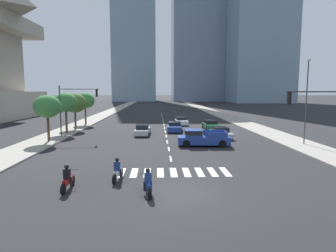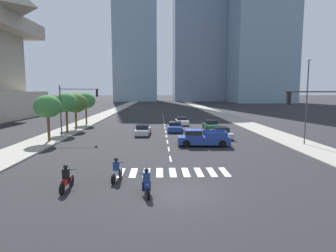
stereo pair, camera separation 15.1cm
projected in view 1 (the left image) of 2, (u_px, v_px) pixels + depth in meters
The scene contains 23 objects.
ground_plane at pixel (178, 193), 15.64m from camera, with size 800.00×800.00×0.00m, color #232326.
sidewalk_east at pixel (249, 126), 45.90m from camera, with size 4.00×260.00×0.15m, color gray.
sidewalk_west at pixel (77, 126), 44.87m from camera, with size 4.00×260.00×0.15m, color gray.
crosswalk_near at pixel (174, 172), 19.64m from camera, with size 7.65×2.26×0.01m.
lane_divider_center at pixel (164, 125), 47.41m from camera, with size 0.14×50.00×0.01m.
motorcycle_lead at pixel (118, 171), 17.77m from camera, with size 0.70×2.12×1.49m.
motorcycle_trailing at pixel (68, 180), 16.08m from camera, with size 0.70×2.16×1.49m.
motorcycle_third at pixel (148, 184), 15.36m from camera, with size 0.72×2.12×1.49m.
pickup_truck at pixel (201, 138), 29.09m from camera, with size 5.32×2.19×1.67m.
sedan_blue_0 at pixel (175, 127), 39.80m from camera, with size 2.31×4.85×1.31m.
sedan_green_1 at pixel (211, 125), 42.10m from camera, with size 2.01×4.35×1.32m.
sedan_silver_2 at pixel (221, 133), 34.20m from camera, with size 2.14×4.35×1.28m.
sedan_white_3 at pixel (181, 121), 47.61m from camera, with size 2.02×4.68×1.27m.
sedan_silver_4 at pixel (143, 130), 36.44m from camera, with size 1.90×4.58×1.34m.
traffic_signal_near at pixel (328, 111), 20.18m from camera, with size 5.25×0.28×5.76m.
traffic_signal_far at pixel (74, 102), 33.58m from camera, with size 4.87×0.28×6.06m.
street_lamp_east at pixel (307, 96), 28.89m from camera, with size 0.50×0.24×8.61m.
street_tree_nearest at pixel (47, 107), 30.71m from camera, with size 2.86×2.86×4.99m.
street_tree_second at pixel (66, 103), 36.88m from camera, with size 2.93×2.93×5.21m.
street_tree_third at pixel (75, 103), 40.95m from camera, with size 3.28×3.28×5.12m.
street_tree_fourth at pixel (85, 101), 46.80m from camera, with size 3.07×3.07×5.18m.
office_tower_left_skyline at pixel (134, 10), 159.02m from camera, with size 23.65×22.78×102.31m.
office_tower_center_skyline at pixel (197, 5), 161.53m from camera, with size 27.46×29.19×109.67m.
Camera 1 is at (-1.10, -15.05, 5.54)m, focal length 30.53 mm.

